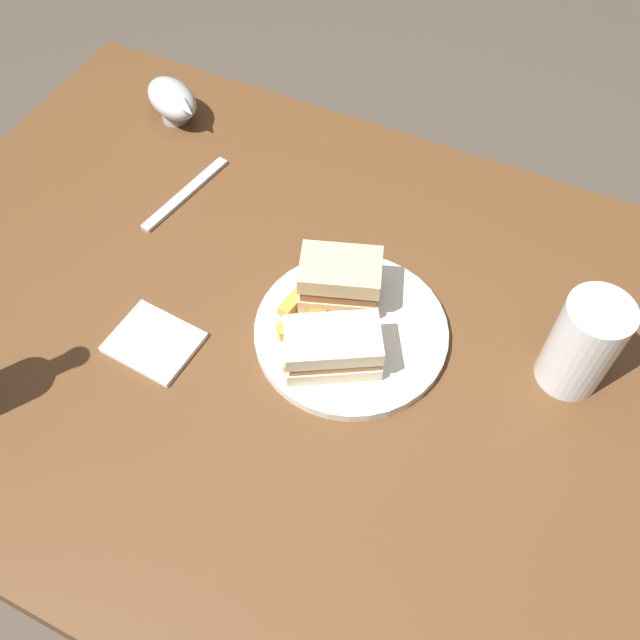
% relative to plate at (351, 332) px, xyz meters
% --- Properties ---
extents(ground_plane, '(6.00, 6.00, 0.00)m').
position_rel_plate_xyz_m(ground_plane, '(0.08, 0.03, -0.73)').
color(ground_plane, '#4C4238').
extents(dining_table, '(1.20, 0.86, 0.73)m').
position_rel_plate_xyz_m(dining_table, '(0.08, 0.03, -0.37)').
color(dining_table, brown).
rests_on(dining_table, ground).
extents(plate, '(0.25, 0.25, 0.02)m').
position_rel_plate_xyz_m(plate, '(0.00, 0.00, 0.00)').
color(plate, silver).
rests_on(plate, dining_table).
extents(sandwich_half_left, '(0.12, 0.10, 0.07)m').
position_rel_plate_xyz_m(sandwich_half_left, '(0.04, -0.04, 0.04)').
color(sandwich_half_left, '#CCB284').
rests_on(sandwich_half_left, plate).
extents(sandwich_half_right, '(0.14, 0.12, 0.06)m').
position_rel_plate_xyz_m(sandwich_half_right, '(0.00, 0.05, 0.04)').
color(sandwich_half_right, beige).
rests_on(sandwich_half_right, plate).
extents(potato_wedge_front, '(0.03, 0.05, 0.01)m').
position_rel_plate_xyz_m(potato_wedge_front, '(0.05, 0.01, 0.01)').
color(potato_wedge_front, '#AD702D').
rests_on(potato_wedge_front, plate).
extents(potato_wedge_middle, '(0.02, 0.05, 0.02)m').
position_rel_plate_xyz_m(potato_wedge_middle, '(0.03, 0.04, 0.02)').
color(potato_wedge_middle, '#B77F33').
rests_on(potato_wedge_middle, plate).
extents(potato_wedge_back, '(0.02, 0.04, 0.01)m').
position_rel_plate_xyz_m(potato_wedge_back, '(0.04, 0.08, 0.01)').
color(potato_wedge_back, '#B77F33').
rests_on(potato_wedge_back, plate).
extents(potato_wedge_left_edge, '(0.04, 0.04, 0.02)m').
position_rel_plate_xyz_m(potato_wedge_left_edge, '(0.06, 0.04, 0.02)').
color(potato_wedge_left_edge, gold).
rests_on(potato_wedge_left_edge, plate).
extents(potato_wedge_right_edge, '(0.03, 0.06, 0.02)m').
position_rel_plate_xyz_m(potato_wedge_right_edge, '(0.08, -0.00, 0.02)').
color(potato_wedge_right_edge, gold).
rests_on(potato_wedge_right_edge, plate).
extents(potato_wedge_stray, '(0.04, 0.06, 0.02)m').
position_rel_plate_xyz_m(potato_wedge_stray, '(0.03, 0.01, 0.02)').
color(potato_wedge_stray, '#AD702D').
rests_on(potato_wedge_stray, plate).
extents(pint_glass, '(0.08, 0.08, 0.14)m').
position_rel_plate_xyz_m(pint_glass, '(-0.27, -0.06, 0.05)').
color(pint_glass, white).
rests_on(pint_glass, dining_table).
extents(gravy_boat, '(0.13, 0.11, 0.07)m').
position_rel_plate_xyz_m(gravy_boat, '(0.44, -0.27, 0.03)').
color(gravy_boat, '#B7B7BC').
rests_on(gravy_boat, dining_table).
extents(napkin, '(0.12, 0.10, 0.01)m').
position_rel_plate_xyz_m(napkin, '(0.23, 0.12, -0.00)').
color(napkin, white).
rests_on(napkin, dining_table).
extents(fork, '(0.05, 0.18, 0.01)m').
position_rel_plate_xyz_m(fork, '(0.33, -0.12, -0.00)').
color(fork, silver).
rests_on(fork, dining_table).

